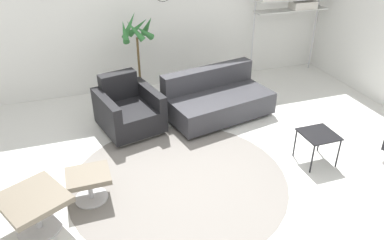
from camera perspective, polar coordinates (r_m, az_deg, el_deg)
The scene contains 9 objects.
ground_plane at distance 4.61m, azimuth 0.76°, elevation -7.81°, with size 12.00×12.00×0.00m, color silver.
wall_back at distance 6.45m, azimuth -7.65°, elevation 16.75°, with size 12.00×0.09×2.80m.
round_rug at distance 4.48m, azimuth -2.00°, elevation -9.13°, with size 2.55×2.55×0.01m.
ottoman at distance 4.22m, azimuth -15.46°, elevation -8.89°, with size 0.46×0.39×0.34m.
armchair_red at distance 5.41m, azimuth -9.68°, elevation 1.31°, with size 0.95×1.01×0.77m.
couch_low at distance 5.72m, azimuth 3.80°, elevation 3.01°, with size 1.68×1.13×0.69m.
side_table at distance 4.84m, azimuth 18.70°, elevation -2.42°, with size 0.41×0.41×0.41m.
potted_plant at distance 6.04m, azimuth -8.07°, elevation 8.50°, with size 0.52×0.52×1.45m.
shelf_unit at distance 7.12m, azimuth 14.58°, elevation 16.83°, with size 1.37×0.28×1.90m.
Camera 1 is at (-1.25, -3.45, 2.79)m, focal length 35.00 mm.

